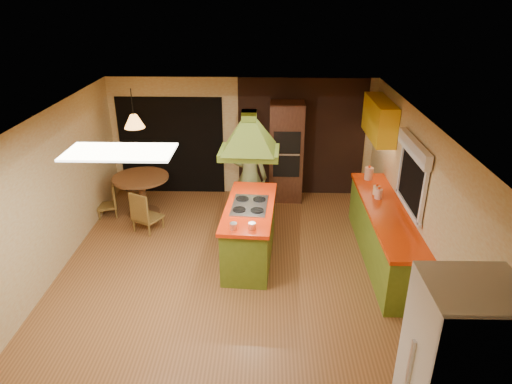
{
  "coord_description": "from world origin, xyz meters",
  "views": [
    {
      "loc": [
        0.54,
        -5.94,
        4.18
      ],
      "look_at": [
        0.36,
        0.7,
        1.15
      ],
      "focal_mm": 32.0,
      "sensor_mm": 36.0,
      "label": 1
    }
  ],
  "objects_px": {
    "canister_large": "(369,173)",
    "refrigerator": "(456,379)",
    "dining_table": "(142,188)",
    "man": "(250,177)",
    "kitchen_island": "(250,231)",
    "wall_oven": "(286,152)"
  },
  "relations": [
    {
      "from": "canister_large",
      "to": "refrigerator",
      "type": "bearing_deg",
      "value": -91.98
    },
    {
      "from": "canister_large",
      "to": "dining_table",
      "type": "bearing_deg",
      "value": 176.09
    },
    {
      "from": "man",
      "to": "dining_table",
      "type": "bearing_deg",
      "value": 8.47
    },
    {
      "from": "kitchen_island",
      "to": "dining_table",
      "type": "xyz_separation_m",
      "value": [
        -2.17,
        1.52,
        0.08
      ]
    },
    {
      "from": "refrigerator",
      "to": "wall_oven",
      "type": "relative_size",
      "value": 0.95
    },
    {
      "from": "man",
      "to": "dining_table",
      "type": "relative_size",
      "value": 1.7
    },
    {
      "from": "dining_table",
      "to": "canister_large",
      "type": "height_order",
      "value": "canister_large"
    },
    {
      "from": "man",
      "to": "dining_table",
      "type": "height_order",
      "value": "man"
    },
    {
      "from": "kitchen_island",
      "to": "dining_table",
      "type": "relative_size",
      "value": 1.82
    },
    {
      "from": "refrigerator",
      "to": "wall_oven",
      "type": "height_order",
      "value": "wall_oven"
    },
    {
      "from": "man",
      "to": "wall_oven",
      "type": "xyz_separation_m",
      "value": [
        0.71,
        1.04,
        0.13
      ]
    },
    {
      "from": "refrigerator",
      "to": "wall_oven",
      "type": "bearing_deg",
      "value": 102.16
    },
    {
      "from": "kitchen_island",
      "to": "refrigerator",
      "type": "relative_size",
      "value": 0.99
    },
    {
      "from": "wall_oven",
      "to": "canister_large",
      "type": "bearing_deg",
      "value": -36.29
    },
    {
      "from": "dining_table",
      "to": "canister_large",
      "type": "relative_size",
      "value": 4.74
    },
    {
      "from": "kitchen_island",
      "to": "wall_oven",
      "type": "height_order",
      "value": "wall_oven"
    },
    {
      "from": "wall_oven",
      "to": "man",
      "type": "bearing_deg",
      "value": -123.44
    },
    {
      "from": "man",
      "to": "refrigerator",
      "type": "xyz_separation_m",
      "value": [
        2.02,
        -4.81,
        0.08
      ]
    },
    {
      "from": "kitchen_island",
      "to": "dining_table",
      "type": "height_order",
      "value": "kitchen_island"
    },
    {
      "from": "man",
      "to": "dining_table",
      "type": "distance_m",
      "value": 2.16
    },
    {
      "from": "wall_oven",
      "to": "canister_large",
      "type": "relative_size",
      "value": 9.15
    },
    {
      "from": "dining_table",
      "to": "canister_large",
      "type": "distance_m",
      "value": 4.34
    }
  ]
}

